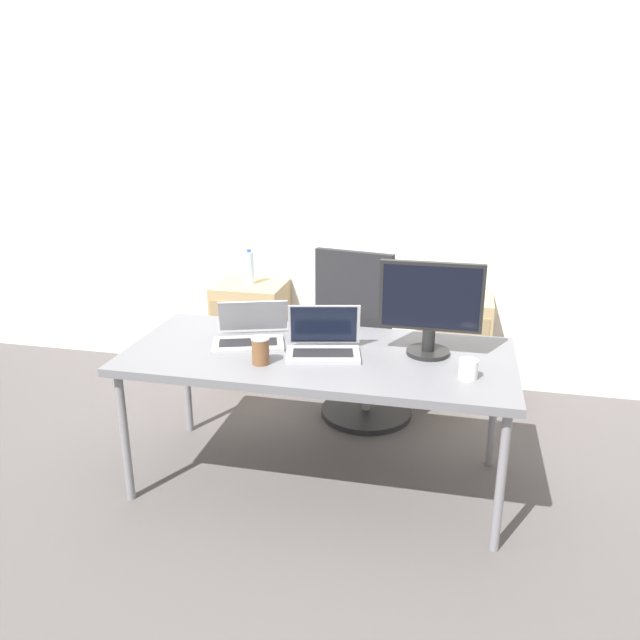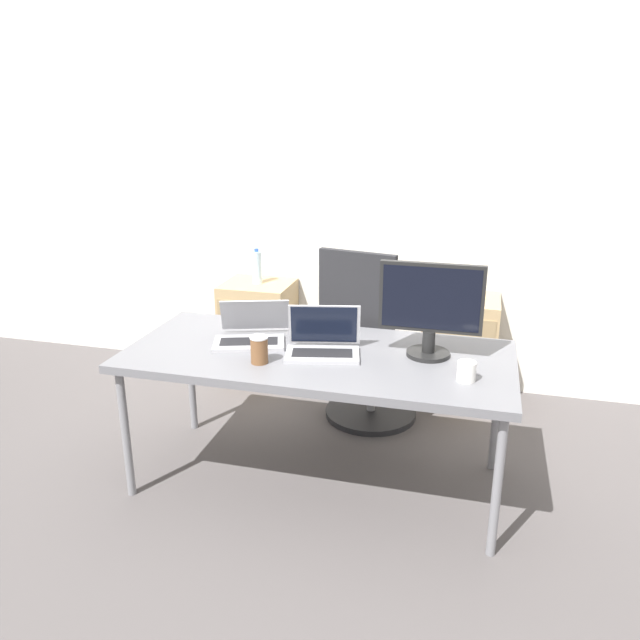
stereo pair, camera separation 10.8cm
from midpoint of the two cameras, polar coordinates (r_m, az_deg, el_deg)
name	(u,v)px [view 2 (the right image)]	position (r m, az deg, el deg)	size (l,w,h in m)	color
ground_plane	(318,480)	(3.30, 0.78, -14.44)	(14.00, 14.00, 0.00)	#514C4C
wall_back	(373,191)	(4.15, 5.63, 11.65)	(10.00, 0.05, 2.60)	silver
desk	(318,361)	(2.99, 0.84, -3.76)	(1.84, 0.82, 0.71)	slate
office_chair	(368,357)	(3.71, 5.24, -3.43)	(0.57, 0.60, 1.09)	#232326
cabinet_left	(259,331)	(4.33, -4.89, -1.04)	(0.46, 0.41, 0.69)	tan
cabinet_right	(459,350)	(4.10, 13.32, -2.67)	(0.46, 0.41, 0.69)	tan
water_bottle	(257,267)	(4.20, -5.05, 4.83)	(0.06, 0.06, 0.24)	silver
laptop_left	(251,333)	(3.11, -5.33, -1.21)	(0.39, 0.40, 0.20)	#ADADB2
laptop_right	(323,344)	(2.95, 1.33, -2.23)	(0.38, 0.31, 0.22)	#ADADB2
monitor	(431,308)	(2.91, 11.13, 1.06)	(0.48, 0.20, 0.45)	black
coffee_cup_white	(466,371)	(2.74, 14.35, -4.58)	(0.08, 0.08, 0.09)	white
coffee_cup_brown	(259,350)	(2.84, -4.49, -2.72)	(0.08, 0.08, 0.13)	brown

